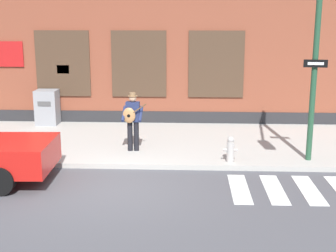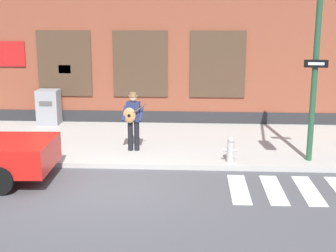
% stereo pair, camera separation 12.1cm
% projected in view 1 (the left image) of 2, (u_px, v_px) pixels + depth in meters
% --- Properties ---
extents(ground_plane, '(160.00, 160.00, 0.00)m').
position_uv_depth(ground_plane, '(111.00, 187.00, 10.95)').
color(ground_plane, '#4C4C51').
extents(sidewalk, '(28.00, 4.98, 0.13)m').
position_uv_depth(sidewalk, '(132.00, 142.00, 14.66)').
color(sidewalk, '#ADAAA3').
rests_on(sidewalk, ground).
extents(building_backdrop, '(28.00, 4.06, 6.81)m').
position_uv_depth(building_backdrop, '(144.00, 30.00, 18.26)').
color(building_backdrop, brown).
rests_on(building_backdrop, ground).
extents(busker, '(0.71, 0.53, 1.69)m').
position_uv_depth(busker, '(132.00, 118.00, 13.25)').
color(busker, black).
rests_on(busker, sidewalk).
extents(traffic_light, '(0.77, 3.38, 5.14)m').
position_uv_depth(traffic_light, '(327.00, 25.00, 10.59)').
color(traffic_light, '#234C33').
rests_on(traffic_light, sidewalk).
extents(utility_box, '(0.76, 0.68, 1.24)m').
position_uv_depth(utility_box, '(47.00, 107.00, 16.64)').
color(utility_box, gray).
rests_on(utility_box, sidewalk).
extents(fire_hydrant, '(0.38, 0.20, 0.70)m').
position_uv_depth(fire_hydrant, '(231.00, 149.00, 12.36)').
color(fire_hydrant, '#B2ADA8').
rests_on(fire_hydrant, sidewalk).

